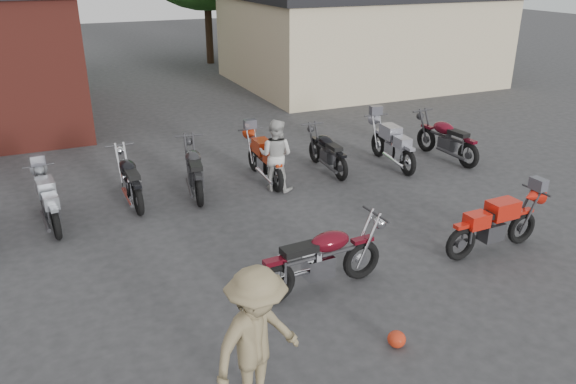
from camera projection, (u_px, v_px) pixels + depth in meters
name	position (u px, v px, depth m)	size (l,w,h in m)	color
ground	(374.00, 300.00, 8.75)	(90.00, 90.00, 0.00)	#2E2E30
stucco_building	(358.00, 40.00, 23.93)	(10.00, 8.00, 3.50)	tan
vintage_motorcycle	(323.00, 255.00, 8.79)	(2.18, 0.72, 1.27)	#510A14
sportbike	(496.00, 222.00, 10.00)	(2.00, 0.66, 1.16)	red
helmet	(397.00, 339.00, 7.65)	(0.26, 0.26, 0.24)	#B22B13
person_light	(276.00, 155.00, 12.66)	(0.80, 0.63, 1.65)	#B9B8B4
person_tan	(257.00, 343.00, 6.27)	(1.22, 0.70, 1.89)	#7F6F4E
row_bike_1	(48.00, 199.00, 11.03)	(1.91, 0.63, 1.11)	gray
row_bike_2	(130.00, 177.00, 12.07)	(2.02, 0.67, 1.17)	black
row_bike_3	(194.00, 167.00, 12.56)	(2.10, 0.69, 1.22)	black
row_bike_4	(264.00, 157.00, 13.26)	(2.02, 0.67, 1.17)	#B72F0F
row_bike_5	(327.00, 149.00, 13.90)	(1.93, 0.64, 1.12)	black
row_bike_6	(392.00, 142.00, 14.26)	(2.12, 0.70, 1.23)	gray
row_bike_7	(446.00, 136.00, 14.70)	(2.15, 0.71, 1.25)	#550A18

